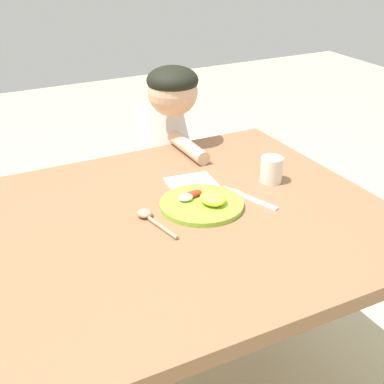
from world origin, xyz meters
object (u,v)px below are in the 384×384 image
at_px(plate, 203,203).
at_px(spoon, 150,217).
at_px(fork, 249,198).
at_px(drinking_cup, 271,170).
at_px(person, 165,168).

height_order(plate, spoon, plate).
height_order(fork, spoon, spoon).
bearing_deg(fork, drinking_cup, -79.66).
relative_size(plate, drinking_cup, 2.99).
distance_m(plate, person, 0.60).
distance_m(spoon, person, 0.66).
height_order(spoon, person, person).
xyz_separation_m(plate, person, (0.14, 0.57, -0.15)).
height_order(drinking_cup, person, person).
distance_m(plate, fork, 0.15).
bearing_deg(drinking_cup, fork, -150.32).
distance_m(fork, drinking_cup, 0.15).
xyz_separation_m(spoon, drinking_cup, (0.44, 0.05, 0.03)).
bearing_deg(spoon, drinking_cup, -93.40).
xyz_separation_m(fork, drinking_cup, (0.13, 0.07, 0.04)).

